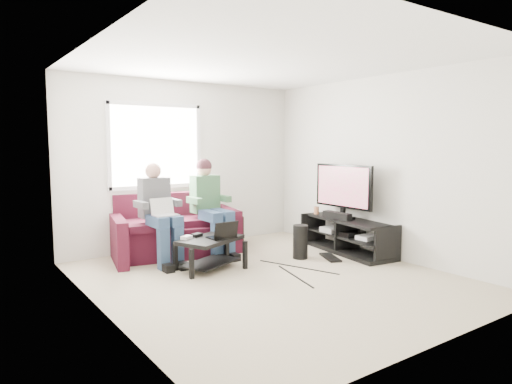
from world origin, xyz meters
TOP-DOWN VIEW (x-y plane):
  - floor at (0.00, 0.00)m, footprint 4.50×4.50m
  - ceiling at (0.00, 0.00)m, footprint 4.50×4.50m
  - wall_back at (0.00, 2.25)m, footprint 4.50×0.00m
  - wall_front at (0.00, -2.25)m, footprint 4.50×0.00m
  - wall_left at (-2.00, 0.00)m, footprint 0.00×4.50m
  - wall_right at (2.00, 0.00)m, footprint 0.00×4.50m
  - window at (-0.50, 2.23)m, footprint 1.48×0.04m
  - sofa at (-0.39, 1.82)m, footprint 2.08×1.21m
  - person_left at (-0.79, 1.48)m, footprint 0.40×0.71m
  - person_right at (0.01, 1.50)m, footprint 0.40×0.71m
  - laptop_silver at (-0.79, 1.29)m, footprint 0.38×0.34m
  - coffee_table at (-0.40, 0.77)m, footprint 0.97×0.80m
  - laptop_black at (-0.28, 0.69)m, footprint 0.41×0.36m
  - controller_a at (-0.68, 0.89)m, footprint 0.16×0.14m
  - controller_b at (-0.50, 0.95)m, footprint 0.16×0.13m
  - controller_c at (-0.10, 0.92)m, footprint 0.17×0.15m
  - tv_stand at (1.74, 0.40)m, footprint 0.67×1.61m
  - tv at (1.74, 0.50)m, footprint 0.12×1.10m
  - soundbar at (1.62, 0.50)m, footprint 0.12×0.50m
  - drink_cup at (1.69, 1.03)m, footprint 0.08×0.08m
  - console_white at (1.74, 0.00)m, footprint 0.30×0.22m
  - console_grey at (1.74, 0.70)m, footprint 0.34×0.26m
  - console_black at (1.74, 0.35)m, footprint 0.38×0.30m
  - subwoofer at (0.94, 0.55)m, footprint 0.21×0.21m
  - keyboard_floor at (1.29, 0.30)m, footprint 0.36×0.52m
  - end_table at (0.64, 1.88)m, footprint 0.32×0.32m

SIDE VIEW (x-z plane):
  - floor at x=0.00m, z-range 0.00..0.00m
  - keyboard_floor at x=1.29m, z-range 0.00..0.03m
  - tv_stand at x=1.74m, z-range -0.03..0.49m
  - subwoofer at x=0.94m, z-range 0.00..0.48m
  - end_table at x=0.64m, z-range -0.03..0.54m
  - console_white at x=1.74m, z-range 0.27..0.33m
  - console_black at x=1.74m, z-range 0.27..0.34m
  - coffee_table at x=-0.40m, z-range 0.10..0.52m
  - console_grey at x=1.74m, z-range 0.27..0.35m
  - sofa at x=-0.39m, z-range -0.12..0.77m
  - controller_a at x=-0.68m, z-range 0.42..0.46m
  - controller_b at x=-0.50m, z-range 0.42..0.46m
  - controller_c at x=-0.10m, z-range 0.42..0.46m
  - laptop_black at x=-0.28m, z-range 0.42..0.66m
  - soundbar at x=1.62m, z-range 0.51..0.61m
  - drink_cup at x=1.69m, z-range 0.51..0.63m
  - laptop_silver at x=-0.79m, z-range 0.62..0.86m
  - person_left at x=-0.79m, z-range 0.07..1.44m
  - person_right at x=0.01m, z-range 0.11..1.52m
  - tv at x=1.74m, z-range 0.57..1.38m
  - wall_back at x=0.00m, z-range -0.95..3.55m
  - wall_front at x=0.00m, z-range -0.95..3.55m
  - wall_left at x=-2.00m, z-range -0.95..3.55m
  - wall_right at x=2.00m, z-range -0.95..3.55m
  - window at x=-0.50m, z-range 0.96..2.24m
  - ceiling at x=0.00m, z-range 2.60..2.60m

